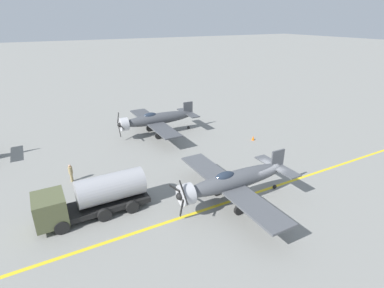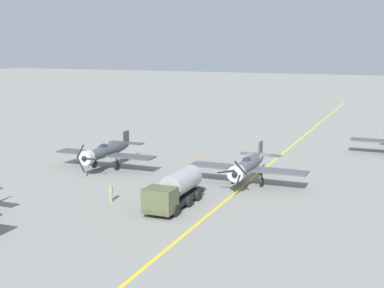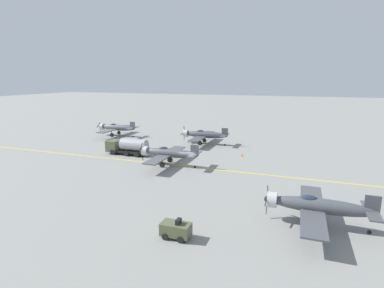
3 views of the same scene
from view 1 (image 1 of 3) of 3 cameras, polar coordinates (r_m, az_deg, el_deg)
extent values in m
plane|color=gray|center=(26.47, 13.10, -8.70)|extent=(400.00, 400.00, 0.00)
cube|color=yellow|center=(26.47, 13.10, -8.69)|extent=(0.30, 160.00, 0.01)
ellipsoid|color=#44464B|center=(37.51, -6.31, 4.83)|extent=(1.50, 9.50, 1.42)
cylinder|color=#B7B7BC|center=(36.15, -12.83, 3.68)|extent=(1.58, 0.90, 1.58)
ellipsoid|color=#232D3D|center=(36.94, -7.99, 5.38)|extent=(0.80, 1.70, 0.76)
cube|color=#44464B|center=(37.35, -7.37, 4.15)|extent=(12.00, 2.10, 0.16)
cube|color=#44464B|center=(39.11, -0.77, 5.96)|extent=(4.40, 1.10, 0.12)
cube|color=#44464B|center=(38.93, -0.78, 6.87)|extent=(0.14, 1.30, 1.60)
sphere|color=black|center=(36.03, -13.59, 3.55)|extent=(0.56, 0.56, 0.56)
cube|color=black|center=(36.22, -13.90, 4.87)|extent=(1.03, 0.06, 1.57)
cube|color=black|center=(35.23, -13.20, 3.17)|extent=(1.75, 0.06, 0.18)
cube|color=black|center=(36.67, -13.66, 2.61)|extent=(0.97, 0.06, 1.60)
cylinder|color=black|center=(36.24, -6.43, 2.54)|extent=(0.14, 0.14, 1.26)
cylinder|color=black|center=(36.46, -6.39, 1.62)|extent=(0.22, 0.90, 0.90)
cylinder|color=black|center=(38.88, -8.15, 3.89)|extent=(0.14, 0.14, 1.26)
cylinder|color=black|center=(39.09, -8.10, 3.01)|extent=(0.22, 0.90, 0.90)
cylinder|color=black|center=(39.78, -0.68, 3.19)|extent=(0.12, 0.36, 0.36)
ellipsoid|color=#4E5055|center=(23.62, 8.55, -6.68)|extent=(1.50, 9.50, 1.42)
cylinder|color=#B7B7BC|center=(21.53, -1.13, -9.58)|extent=(1.58, 0.90, 1.58)
ellipsoid|color=#232D3D|center=(22.74, 6.31, -6.17)|extent=(0.80, 1.70, 0.76)
cube|color=#4E5055|center=(23.38, 6.99, -7.87)|extent=(12.00, 2.10, 0.16)
cube|color=#4E5055|center=(25.99, 15.83, -4.07)|extent=(4.40, 1.10, 0.12)
cube|color=#4E5055|center=(25.72, 15.98, -2.78)|extent=(0.14, 1.30, 1.60)
sphere|color=black|center=(21.34, -2.33, -9.92)|extent=(0.56, 0.56, 0.56)
cube|color=black|center=(21.62, -1.98, -12.11)|extent=(0.65, 0.06, 1.71)
cube|color=black|center=(21.89, -3.35, -8.42)|extent=(1.74, 0.06, 0.53)
cube|color=black|center=(20.55, -1.61, -9.21)|extent=(1.29, 0.06, 1.38)
cylinder|color=black|center=(22.72, 9.13, -10.90)|extent=(0.14, 0.14, 1.26)
cylinder|color=black|center=(23.07, 9.03, -12.20)|extent=(0.22, 0.90, 0.90)
cylinder|color=black|center=(24.75, 4.91, -7.59)|extent=(0.14, 0.14, 1.26)
cylinder|color=black|center=(25.08, 4.86, -8.83)|extent=(0.22, 0.90, 0.90)
cylinder|color=black|center=(26.98, 15.46, -7.87)|extent=(0.12, 0.36, 0.36)
cube|color=black|center=(23.89, -17.99, -11.30)|extent=(2.25, 8.00, 0.40)
cube|color=#515638|center=(23.32, -25.44, -11.12)|extent=(2.50, 2.08, 2.00)
cylinder|color=#9E9EA3|center=(23.40, -15.21, -7.95)|extent=(2.10, 4.96, 2.10)
cylinder|color=black|center=(22.84, -23.56, -14.37)|extent=(0.30, 1.00, 1.00)
cylinder|color=black|center=(24.82, -24.21, -11.28)|extent=(0.30, 1.00, 1.00)
cylinder|color=black|center=(23.04, -16.33, -12.86)|extent=(0.30, 1.00, 1.00)
cylinder|color=black|center=(25.00, -17.62, -9.94)|extent=(0.30, 1.00, 1.00)
cylinder|color=black|center=(23.40, -11.30, -11.68)|extent=(0.30, 1.00, 1.00)
cylinder|color=black|center=(25.34, -13.00, -8.91)|extent=(0.30, 1.00, 1.00)
cylinder|color=tan|center=(29.09, -21.95, -5.92)|extent=(0.25, 0.25, 0.80)
cylinder|color=tan|center=(28.76, -22.16, -4.64)|extent=(0.37, 0.37, 0.66)
sphere|color=tan|center=(28.57, -22.29, -3.86)|extent=(0.22, 0.22, 0.22)
cone|color=orange|center=(36.70, 11.56, 1.13)|extent=(0.36, 0.36, 0.55)
camera|label=2|loc=(38.35, -115.04, -9.48)|focal=50.00mm
camera|label=3|loc=(41.04, 99.96, -4.04)|focal=28.00mm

